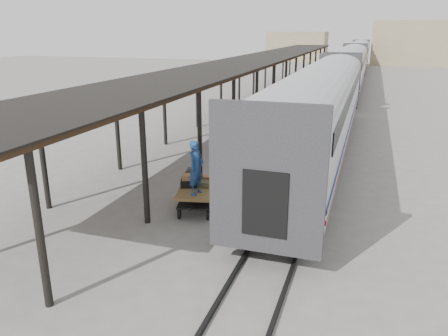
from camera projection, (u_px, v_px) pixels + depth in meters
name	position (u px, v px, depth m)	size (l,w,h in m)	color
ground	(205.00, 206.00, 16.43)	(160.00, 160.00, 0.00)	slate
train	(349.00, 67.00, 45.24)	(3.45, 76.01, 4.01)	silver
canopy	(265.00, 58.00, 37.96)	(4.90, 64.30, 4.15)	#422B19
rails	(347.00, 92.00, 46.22)	(1.54, 150.00, 0.12)	black
building_far	(422.00, 43.00, 81.60)	(18.00, 10.00, 8.00)	tan
building_left	(297.00, 46.00, 92.72)	(12.00, 8.00, 6.00)	tan
baggage_cart	(197.00, 192.00, 16.01)	(1.78, 2.63, 0.86)	brown
suitcase_stack	(195.00, 179.00, 16.21)	(1.28, 1.39, 0.57)	#363638
luggage_tug	(242.00, 113.00, 31.10)	(1.19, 1.77, 1.48)	maroon
porter	(196.00, 168.00, 14.99)	(0.70, 0.46, 1.91)	navy
pedestrian	(254.00, 112.00, 30.90)	(0.88, 0.37, 1.50)	black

